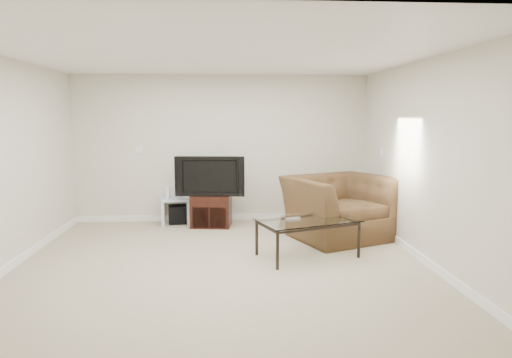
{
  "coord_description": "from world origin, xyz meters",
  "views": [
    {
      "loc": [
        0.06,
        -5.34,
        1.81
      ],
      "look_at": [
        0.5,
        1.2,
        0.9
      ],
      "focal_mm": 32.0,
      "sensor_mm": 36.0,
      "label": 1
    }
  ],
  "objects": [
    {
      "name": "coffee_table",
      "position": [
        1.11,
        0.33,
        0.24
      ],
      "size": [
        1.41,
        1.08,
        0.49
      ],
      "primitive_type": null,
      "rotation": [
        0.0,
        0.0,
        0.34
      ],
      "color": "black",
      "rests_on": "floor"
    },
    {
      "name": "subwoofer",
      "position": [
        -0.76,
        2.3,
        0.16
      ],
      "size": [
        0.33,
        0.33,
        0.29
      ],
      "primitive_type": "cube",
      "rotation": [
        0.0,
        0.0,
        0.14
      ],
      "color": "black",
      "rests_on": "floor"
    },
    {
      "name": "plate_right_switch",
      "position": [
        2.49,
        1.6,
        1.25
      ],
      "size": [
        0.02,
        0.09,
        0.13
      ],
      "primitive_type": "cube",
      "color": "white",
      "rests_on": "wall_right"
    },
    {
      "name": "tv_stand",
      "position": [
        -0.18,
        2.05,
        0.26
      ],
      "size": [
        0.69,
        0.52,
        0.53
      ],
      "primitive_type": null,
      "rotation": [
        0.0,
        0.0,
        -0.13
      ],
      "color": "black",
      "rests_on": "floor"
    },
    {
      "name": "wall_back",
      "position": [
        0.0,
        2.5,
        1.25
      ],
      "size": [
        5.0,
        0.02,
        2.5
      ],
      "primitive_type": "cube",
      "color": "silver",
      "rests_on": "ground"
    },
    {
      "name": "wall_right",
      "position": [
        2.5,
        0.0,
        1.25
      ],
      "size": [
        0.02,
        5.0,
        2.5
      ],
      "primitive_type": "cube",
      "color": "silver",
      "rests_on": "ground"
    },
    {
      "name": "remote",
      "position": [
        0.92,
        0.35,
        0.5
      ],
      "size": [
        0.2,
        0.11,
        0.02
      ],
      "primitive_type": "cube",
      "rotation": [
        0.0,
        0.0,
        0.33
      ],
      "color": "#B2B2B7",
      "rests_on": "coffee_table"
    },
    {
      "name": "floor",
      "position": [
        0.0,
        0.0,
        0.0
      ],
      "size": [
        5.0,
        5.0,
        0.0
      ],
      "primitive_type": "plane",
      "color": "tan",
      "rests_on": "ground"
    },
    {
      "name": "recliner",
      "position": [
        1.74,
        1.23,
        0.62
      ],
      "size": [
        1.65,
        1.38,
        1.23
      ],
      "primitive_type": "imported",
      "rotation": [
        0.0,
        0.0,
        0.39
      ],
      "color": "brown",
      "rests_on": "floor"
    },
    {
      "name": "ceiling",
      "position": [
        0.0,
        0.0,
        2.5
      ],
      "size": [
        5.0,
        5.0,
        0.0
      ],
      "primitive_type": "plane",
      "color": "white",
      "rests_on": "ground"
    },
    {
      "name": "dvd_player",
      "position": [
        -0.19,
        2.02,
        0.44
      ],
      "size": [
        0.35,
        0.27,
        0.05
      ],
      "primitive_type": "cube",
      "rotation": [
        0.0,
        0.0,
        -0.13
      ],
      "color": "black",
      "rests_on": "tv_stand"
    },
    {
      "name": "plate_back",
      "position": [
        -1.4,
        2.49,
        1.25
      ],
      "size": [
        0.12,
        0.02,
        0.12
      ],
      "primitive_type": "cube",
      "color": "white",
      "rests_on": "wall_back"
    },
    {
      "name": "wall_left",
      "position": [
        -2.5,
        0.0,
        1.25
      ],
      "size": [
        0.02,
        5.0,
        2.5
      ],
      "primitive_type": "cube",
      "color": "silver",
      "rests_on": "ground"
    },
    {
      "name": "game_case",
      "position": [
        -0.73,
        2.27,
        0.53
      ],
      "size": [
        0.05,
        0.13,
        0.18
      ],
      "primitive_type": "cube",
      "rotation": [
        0.0,
        0.0,
        0.04
      ],
      "color": "silver",
      "rests_on": "side_table"
    },
    {
      "name": "side_table",
      "position": [
        -0.79,
        2.28,
        0.22
      ],
      "size": [
        0.51,
        0.51,
        0.45
      ],
      "primitive_type": null,
      "rotation": [
        0.0,
        0.0,
        0.11
      ],
      "color": "silver",
      "rests_on": "floor"
    },
    {
      "name": "game_console",
      "position": [
        -0.9,
        2.25,
        0.55
      ],
      "size": [
        0.05,
        0.15,
        0.2
      ],
      "primitive_type": "cube",
      "rotation": [
        0.0,
        0.0,
        -0.03
      ],
      "color": "white",
      "rests_on": "side_table"
    },
    {
      "name": "plate_right_outlet",
      "position": [
        2.49,
        1.3,
        0.3
      ],
      "size": [
        0.02,
        0.08,
        0.12
      ],
      "primitive_type": "cube",
      "color": "white",
      "rests_on": "wall_right"
    },
    {
      "name": "television",
      "position": [
        -0.18,
        2.02,
        0.85
      ],
      "size": [
        1.06,
        0.31,
        0.65
      ],
      "primitive_type": "imported",
      "rotation": [
        0.0,
        0.0,
        -0.1
      ],
      "color": "black",
      "rests_on": "tv_stand"
    }
  ]
}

